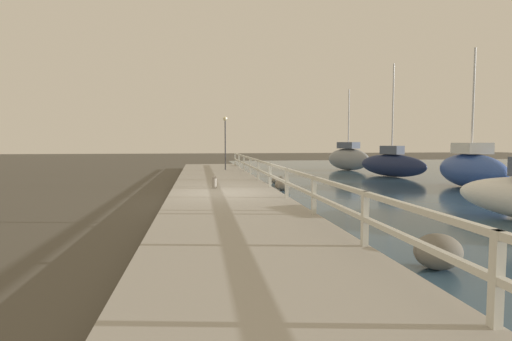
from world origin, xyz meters
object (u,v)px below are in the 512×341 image
sailboat_blue (471,169)px  mooring_bollard (214,182)px  sailboat_gray (348,158)px  sailboat_navy (392,164)px  dock_lamp (225,131)px

sailboat_blue → mooring_bollard: bearing=-167.4°
mooring_bollard → sailboat_gray: (10.26, 12.96, 0.32)m
sailboat_blue → sailboat_navy: bearing=102.6°
sailboat_navy → sailboat_blue: size_ratio=1.07×
sailboat_navy → sailboat_gray: bearing=77.8°
dock_lamp → sailboat_gray: (9.19, 3.17, -1.86)m
sailboat_gray → sailboat_blue: (1.23, -11.64, -0.04)m
sailboat_navy → sailboat_gray: size_ratio=1.13×
dock_lamp → sailboat_navy: size_ratio=0.50×
mooring_bollard → dock_lamp: size_ratio=0.14×
mooring_bollard → sailboat_navy: 13.08m
dock_lamp → sailboat_gray: sailboat_gray is taller
sailboat_blue → dock_lamp: bearing=146.9°
sailboat_gray → sailboat_blue: 11.71m
dock_lamp → sailboat_navy: 10.22m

